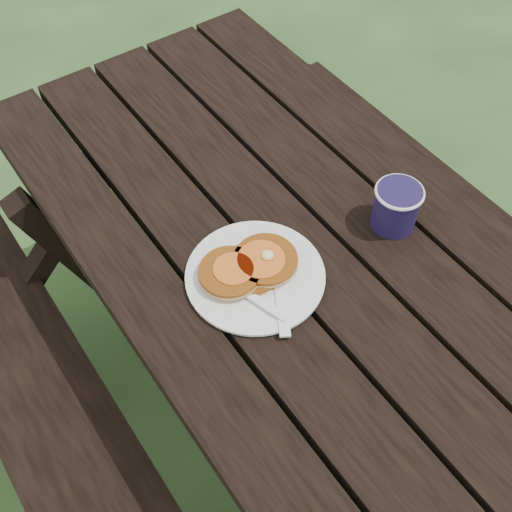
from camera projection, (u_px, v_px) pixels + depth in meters
ground at (315, 444)px, 1.79m from camera, size 60.00×60.00×0.00m
picnic_table at (327, 385)px, 1.50m from camera, size 1.36×1.80×0.75m
plate at (255, 276)px, 1.21m from camera, size 0.31×0.31×0.01m
pancake_stack at (249, 267)px, 1.20m from camera, size 0.19×0.13×0.04m
knife at (281, 294)px, 1.18m from camera, size 0.11×0.16×0.00m
fork at (262, 303)px, 1.16m from camera, size 0.08×0.16×0.01m
coffee_cup at (396, 205)px, 1.25m from camera, size 0.10×0.10×0.10m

